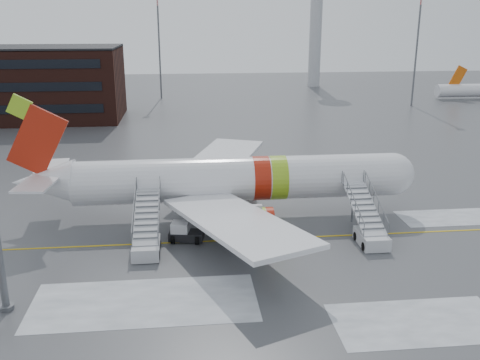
{
  "coord_description": "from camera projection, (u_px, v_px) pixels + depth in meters",
  "views": [
    {
      "loc": [
        -3.21,
        -40.06,
        17.02
      ],
      "look_at": [
        1.27,
        2.25,
        4.0
      ],
      "focal_mm": 40.0,
      "sensor_mm": 36.0,
      "label": 1
    }
  ],
  "objects": [
    {
      "name": "control_tower",
      "position": [
        316.0,
        9.0,
        131.26
      ],
      "size": [
        6.4,
        6.4,
        30.0
      ],
      "color": "#B2B5BA",
      "rests_on": "ground"
    },
    {
      "name": "pushback_tug",
      "position": [
        184.0,
        232.0,
        42.26
      ],
      "size": [
        2.89,
        2.37,
        1.53
      ],
      "color": "black",
      "rests_on": "ground"
    },
    {
      "name": "light_mast_far_n",
      "position": [
        159.0,
        33.0,
        112.71
      ],
      "size": [
        1.2,
        1.2,
        24.25
      ],
      "color": "#595B60",
      "rests_on": "ground"
    },
    {
      "name": "airliner",
      "position": [
        227.0,
        180.0,
        46.47
      ],
      "size": [
        35.03,
        32.97,
        11.18
      ],
      "color": "white",
      "rests_on": "ground"
    },
    {
      "name": "airstair_aft",
      "position": [
        147.0,
        238.0,
        40.27
      ],
      "size": [
        2.05,
        7.7,
        3.48
      ],
      "color": "#A8AAAF",
      "rests_on": "ground"
    },
    {
      "name": "light_mast_far_ne",
      "position": [
        418.0,
        34.0,
        102.53
      ],
      "size": [
        1.2,
        1.2,
        24.25
      ],
      "color": "#595B60",
      "rests_on": "ground"
    },
    {
      "name": "ground",
      "position": [
        227.0,
        236.0,
        43.4
      ],
      "size": [
        260.0,
        260.0,
        0.0
      ],
      "primitive_type": "plane",
      "color": "#494C4F",
      "rests_on": "ground"
    },
    {
      "name": "airstair_fwd",
      "position": [
        369.0,
        229.0,
        42.01
      ],
      "size": [
        2.05,
        7.7,
        3.48
      ],
      "color": "silver",
      "rests_on": "ground"
    }
  ]
}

